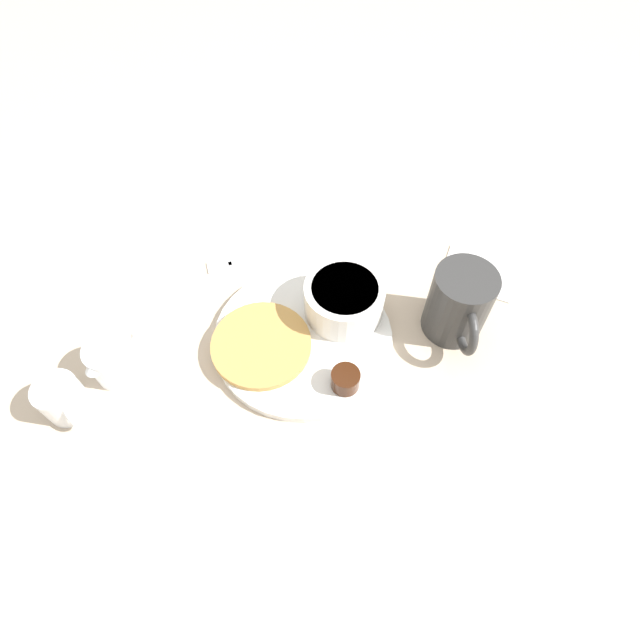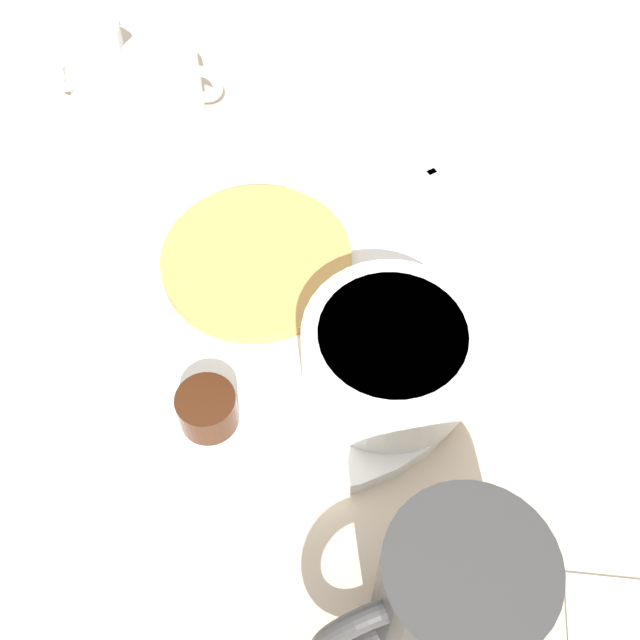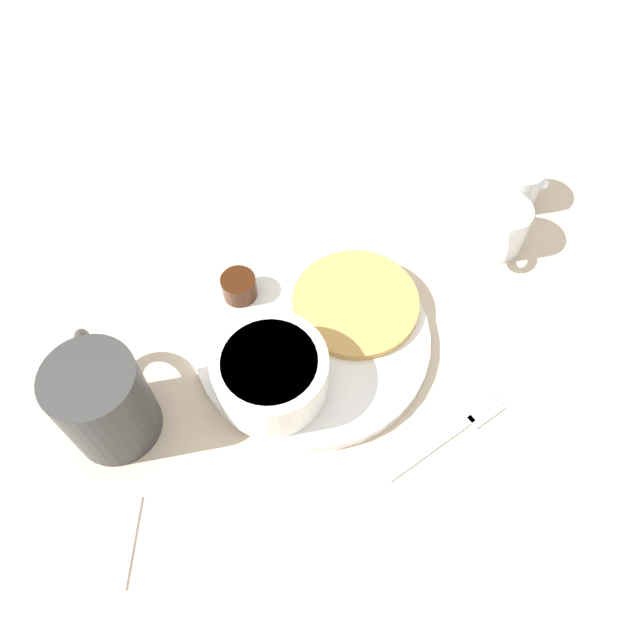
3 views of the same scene
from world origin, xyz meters
The scene contains 10 objects.
ground_plane centered at (0.00, 0.00, 0.00)m, with size 4.00×4.00×0.00m, color #C6B299.
plate centered at (0.00, 0.00, 0.01)m, with size 0.23×0.23×0.01m.
pancake_stack centered at (-0.04, -0.03, 0.02)m, with size 0.13×0.13×0.01m.
bowl centered at (0.04, 0.06, 0.04)m, with size 0.10×0.10×0.05m.
syrup_cup centered at (0.07, -0.05, 0.02)m, with size 0.03×0.03×0.03m.
butter_ramekin centered at (0.06, 0.06, 0.03)m, with size 0.04×0.04×0.04m.
coffee_mug centered at (0.18, 0.09, 0.05)m, with size 0.08×0.11×0.10m.
creamer_pitcher_near centered at (-0.20, -0.12, 0.03)m, with size 0.06×0.08×0.06m.
creamer_pitcher_far centered at (-0.22, -0.19, 0.03)m, with size 0.07×0.05×0.05m.
fork centered at (-0.13, 0.09, 0.00)m, with size 0.11×0.09×0.00m.
Camera 2 is at (0.28, 0.04, 0.44)m, focal length 45.00 mm.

